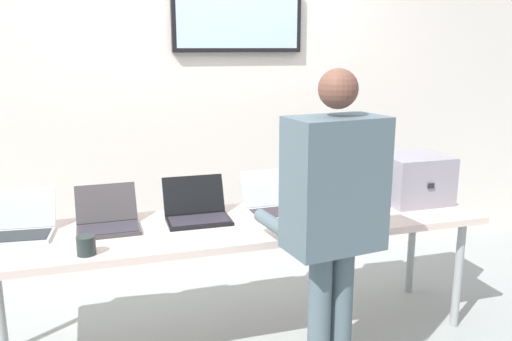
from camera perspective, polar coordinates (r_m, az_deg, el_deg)
ground at (r=3.32m, az=-1.76°, el=-17.92°), size 8.00×8.00×0.04m
back_wall at (r=3.97m, az=-6.20°, el=7.16°), size 8.00×0.11×2.54m
workbench at (r=3.02m, az=-1.85°, el=-6.44°), size 2.83×0.70×0.73m
equipment_box at (r=3.51m, az=16.45°, el=-0.78°), size 0.40×0.40×0.30m
laptop_station_0 at (r=3.05m, az=-24.51°, el=-5.47°), size 0.41×0.35×0.22m
laptop_station_1 at (r=3.00m, az=-15.69°, el=-5.09°), size 0.33×0.34×0.21m
laptop_station_2 at (r=3.05m, az=-6.39°, el=-4.30°), size 0.36×0.32×0.23m
laptop_station_3 at (r=3.17m, az=1.69°, el=-3.54°), size 0.31×0.36×0.22m
laptop_station_4 at (r=3.35m, az=9.77°, el=-2.78°), size 0.36×0.38×0.24m
person at (r=2.47m, az=8.27°, el=-4.04°), size 0.49×0.63×1.61m
coffee_mug at (r=2.66m, az=-17.83°, el=-7.69°), size 0.09×0.09×0.09m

